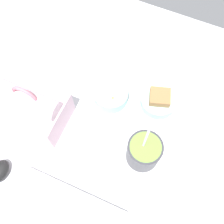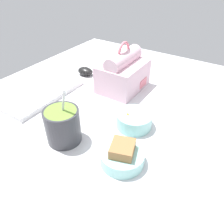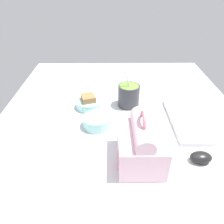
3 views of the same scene
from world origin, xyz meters
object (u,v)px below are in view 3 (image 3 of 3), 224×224
object	(u,v)px
keyboard	(186,120)
soup_cup	(129,95)
bento_bowl_sandwich	(89,103)
computer_mouse	(201,157)
lunch_bag	(141,144)
bento_bowl_snacks	(97,121)

from	to	relation	value
keyboard	soup_cup	size ratio (longest dim) A/B	1.84
soup_cup	bento_bowl_sandwich	size ratio (longest dim) A/B	1.48
keyboard	computer_mouse	bearing A→B (deg)	-4.95
soup_cup	computer_mouse	size ratio (longest dim) A/B	2.36
lunch_bag	bento_bowl_snacks	world-z (taller)	lunch_bag
keyboard	lunch_bag	size ratio (longest dim) A/B	1.62
keyboard	soup_cup	xyz separation A→B (cm)	(-14.02, -24.04, 4.52)
keyboard	lunch_bag	world-z (taller)	lunch_bag
keyboard	bento_bowl_snacks	distance (cm)	38.57
soup_cup	bento_bowl_sandwich	bearing A→B (deg)	-84.72
soup_cup	computer_mouse	world-z (taller)	soup_cup
bento_bowl_sandwich	soup_cup	bearing A→B (deg)	95.28
computer_mouse	lunch_bag	bearing A→B (deg)	-93.13
soup_cup	bento_bowl_snacks	xyz separation A→B (cm)	(16.98, -14.38, -3.00)
keyboard	bento_bowl_snacks	world-z (taller)	bento_bowl_snacks
keyboard	bento_bowl_sandwich	distance (cm)	44.87
lunch_bag	computer_mouse	world-z (taller)	lunch_bag
keyboard	bento_bowl_snacks	bearing A→B (deg)	-85.60
keyboard	bento_bowl_sandwich	world-z (taller)	bento_bowl_sandwich
lunch_bag	bento_bowl_sandwich	size ratio (longest dim) A/B	1.69
bento_bowl_sandwich	lunch_bag	bearing A→B (deg)	30.46
lunch_bag	bento_bowl_sandwich	xyz separation A→B (cm)	(-34.61, -20.35, -4.59)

